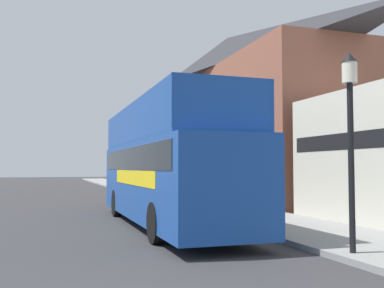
{
  "coord_description": "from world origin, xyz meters",
  "views": [
    {
      "loc": [
        0.18,
        -4.37,
        1.94
      ],
      "look_at": [
        5.35,
        11.47,
        2.82
      ],
      "focal_mm": 42.0,
      "sensor_mm": 36.0,
      "label": 1
    }
  ],
  "objects_px": {
    "lamp_post_second": "(214,138)",
    "lamp_post_third": "(157,141)",
    "tour_bus": "(165,172)",
    "parked_car_ahead_of_bus": "(140,192)",
    "lamp_post_nearest": "(350,112)"
  },
  "relations": [
    {
      "from": "tour_bus",
      "to": "lamp_post_nearest",
      "type": "height_order",
      "value": "lamp_post_nearest"
    },
    {
      "from": "tour_bus",
      "to": "lamp_post_second",
      "type": "distance_m",
      "value": 3.68
    },
    {
      "from": "parked_car_ahead_of_bus",
      "to": "tour_bus",
      "type": "bearing_deg",
      "value": -97.61
    },
    {
      "from": "tour_bus",
      "to": "lamp_post_third",
      "type": "xyz_separation_m",
      "value": [
        2.41,
        10.99,
        1.72
      ]
    },
    {
      "from": "tour_bus",
      "to": "parked_car_ahead_of_bus",
      "type": "height_order",
      "value": "tour_bus"
    },
    {
      "from": "tour_bus",
      "to": "parked_car_ahead_of_bus",
      "type": "bearing_deg",
      "value": 84.42
    },
    {
      "from": "lamp_post_second",
      "to": "tour_bus",
      "type": "bearing_deg",
      "value": -140.12
    },
    {
      "from": "lamp_post_nearest",
      "to": "lamp_post_second",
      "type": "height_order",
      "value": "lamp_post_second"
    },
    {
      "from": "lamp_post_nearest",
      "to": "lamp_post_second",
      "type": "distance_m",
      "value": 8.81
    },
    {
      "from": "lamp_post_second",
      "to": "lamp_post_third",
      "type": "xyz_separation_m",
      "value": [
        -0.21,
        8.8,
        0.35
      ]
    },
    {
      "from": "lamp_post_nearest",
      "to": "tour_bus",
      "type": "bearing_deg",
      "value": 109.8
    },
    {
      "from": "parked_car_ahead_of_bus",
      "to": "lamp_post_second",
      "type": "distance_m",
      "value": 6.92
    },
    {
      "from": "tour_bus",
      "to": "lamp_post_third",
      "type": "relative_size",
      "value": 2.31
    },
    {
      "from": "lamp_post_nearest",
      "to": "lamp_post_third",
      "type": "height_order",
      "value": "lamp_post_third"
    },
    {
      "from": "tour_bus",
      "to": "lamp_post_second",
      "type": "xyz_separation_m",
      "value": [
        2.62,
        2.19,
        1.37
      ]
    }
  ]
}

